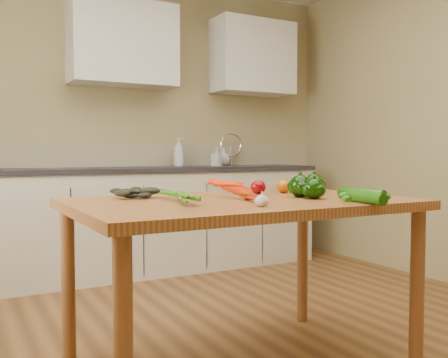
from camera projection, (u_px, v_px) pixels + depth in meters
room at (274, 107)px, 2.44m from camera, size 4.04×5.04×2.64m
counter_run at (164, 218)px, 4.36m from camera, size 2.84×0.64×1.14m
upper_cabinets at (189, 51)px, 4.53m from camera, size 2.15×0.35×0.70m
table at (240, 219)px, 2.29m from camera, size 1.52×0.99×0.81m
soap_bottle_a at (179, 152)px, 4.55m from camera, size 0.12×0.12×0.26m
soap_bottle_b at (217, 157)px, 4.63m from camera, size 0.11×0.11×0.17m
soap_bottle_c at (223, 157)px, 4.80m from camera, size 0.18×0.18×0.17m
carrot_bunch at (219, 192)px, 2.25m from camera, size 0.28×0.22×0.08m
leafy_greens at (134, 187)px, 2.33m from camera, size 0.22×0.19×0.11m
garlic_bulb at (262, 201)px, 1.96m from camera, size 0.05×0.05×0.05m
pepper_a at (300, 186)px, 2.40m from camera, size 0.11×0.11×0.11m
pepper_b at (314, 184)px, 2.53m from camera, size 0.11×0.11×0.11m
pepper_c at (314, 189)px, 2.30m from camera, size 0.09×0.09×0.09m
tomato_a at (258, 187)px, 2.57m from camera, size 0.08×0.08×0.07m
tomato_b at (284, 186)px, 2.64m from camera, size 0.08×0.08×0.07m
tomato_c at (307, 186)px, 2.63m from camera, size 0.08×0.08×0.07m
zucchini_a at (362, 194)px, 2.23m from camera, size 0.08×0.24×0.05m
zucchini_b at (367, 198)px, 2.09m from camera, size 0.07×0.21×0.05m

